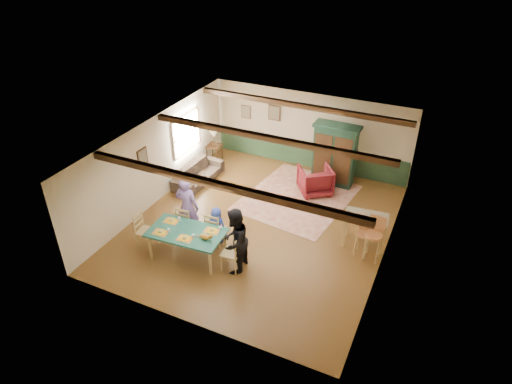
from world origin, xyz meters
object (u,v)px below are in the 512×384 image
at_px(dining_table, 188,244).
at_px(armoire, 335,155).
at_px(table_lamp, 214,138).
at_px(counter_table, 364,231).
at_px(person_woman, 235,241).
at_px(person_child, 217,225).
at_px(dining_chair_far_left, 187,221).
at_px(dining_chair_far_right, 215,228).
at_px(sofa, 198,173).
at_px(dining_chair_end_left, 146,231).
at_px(bar_stool_right, 373,240).
at_px(person_man, 187,207).
at_px(cat, 205,236).
at_px(end_table, 215,153).
at_px(bar_stool_left, 363,238).
at_px(armchair, 315,180).
at_px(dining_chair_end_right, 231,252).

relative_size(dining_table, armoire, 0.93).
relative_size(table_lamp, counter_table, 0.49).
relative_size(person_woman, person_child, 1.64).
relative_size(dining_chair_far_left, dining_chair_far_right, 1.00).
distance_m(armoire, table_lamp, 4.36).
height_order(sofa, table_lamp, table_lamp).
relative_size(dining_chair_far_left, counter_table, 0.91).
bearing_deg(dining_chair_end_left, table_lamp, 5.18).
distance_m(dining_chair_end_left, bar_stool_right, 5.96).
relative_size(armoire, bar_stool_right, 1.68).
bearing_deg(dining_chair_end_left, person_man, -43.15).
relative_size(person_woman, sofa, 0.85).
height_order(dining_table, person_child, person_child).
relative_size(person_child, cat, 2.79).
relative_size(dining_table, cat, 5.00).
bearing_deg(person_man, table_lamp, -73.50).
bearing_deg(dining_chair_far_right, dining_table, 60.95).
relative_size(dining_table, person_child, 1.79).
bearing_deg(dining_chair_end_left, armoire, -36.99).
distance_m(dining_table, dining_chair_end_left, 1.24).
bearing_deg(end_table, person_woman, -55.67).
relative_size(dining_chair_far_right, sofa, 0.49).
relative_size(dining_chair_end_left, person_woman, 0.58).
xyz_separation_m(counter_table, bar_stool_left, (0.06, -0.41, 0.07)).
distance_m(dining_chair_far_right, sofa, 3.48).
relative_size(person_child, armchair, 1.08).
relative_size(dining_chair_end_left, armoire, 0.49).
relative_size(dining_chair_far_right, armchair, 1.02).
xyz_separation_m(dining_chair_end_right, end_table, (-3.28, 4.97, -0.21)).
height_order(armchair, bar_stool_left, bar_stool_left).
height_order(dining_chair_far_right, person_child, person_child).
height_order(dining_chair_far_left, table_lamp, table_lamp).
bearing_deg(armoire, person_man, -120.52).
bearing_deg(dining_chair_end_right, dining_chair_far_right, -133.83).
height_order(dining_chair_end_left, person_child, person_child).
bearing_deg(person_child, table_lamp, -63.61).
distance_m(dining_chair_end_right, person_child, 1.18).
bearing_deg(bar_stool_left, bar_stool_right, -13.45).
xyz_separation_m(person_woman, bar_stool_right, (3.03, 1.85, -0.27)).
xyz_separation_m(dining_table, dining_chair_far_left, (-0.48, 0.75, 0.11)).
relative_size(cat, armoire, 0.19).
distance_m(dining_table, end_table, 5.45).
bearing_deg(person_woman, counter_table, 127.31).
bearing_deg(dining_chair_far_right, person_man, -5.71).
distance_m(dining_chair_end_left, armchair, 5.57).
height_order(dining_chair_far_right, counter_table, dining_chair_far_right).
relative_size(dining_chair_far_left, person_man, 0.55).
distance_m(person_child, bar_stool_left, 3.88).
xyz_separation_m(dining_table, dining_chair_end_left, (-1.24, -0.08, 0.11)).
height_order(dining_chair_end_left, sofa, dining_chair_end_left).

